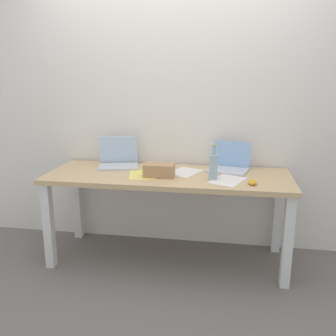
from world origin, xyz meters
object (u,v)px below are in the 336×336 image
Objects in this scene: desk at (168,185)px; laptop_right at (229,165)px; computer_mouse at (252,182)px; cardboard_box at (159,170)px; laptop_left at (118,160)px; beer_bottle at (213,166)px.

laptop_right is at bearing 21.73° from desk.
cardboard_box is (-0.72, 0.11, 0.03)m from computer_mouse.
laptop_left is 0.96m from laptop_right.
laptop_left is at bearing -178.91° from laptop_right.
desk is 5.50× the size of laptop_right.
desk is 0.53m from laptop_left.
desk is at bearing -20.68° from laptop_left.
laptop_left is at bearing 161.48° from computer_mouse.
laptop_right is at bearing 113.28° from computer_mouse.
laptop_left reaches higher than computer_mouse.
laptop_right is at bearing 67.52° from beer_bottle.
beer_bottle reaches higher than laptop_left.
cardboard_box is (0.41, -0.26, -0.01)m from laptop_left.
cardboard_box is at bearing 171.03° from computer_mouse.
laptop_left reaches higher than laptop_right.
laptop_left is (-0.47, 0.18, 0.15)m from desk.
laptop_right is 3.59× the size of computer_mouse.
beer_bottle reaches higher than laptop_right.
laptop_right is (0.96, 0.02, -0.01)m from laptop_left.
computer_mouse is at bearing -66.15° from laptop_right.
laptop_left is 3.90× the size of computer_mouse.
laptop_left reaches higher than desk.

